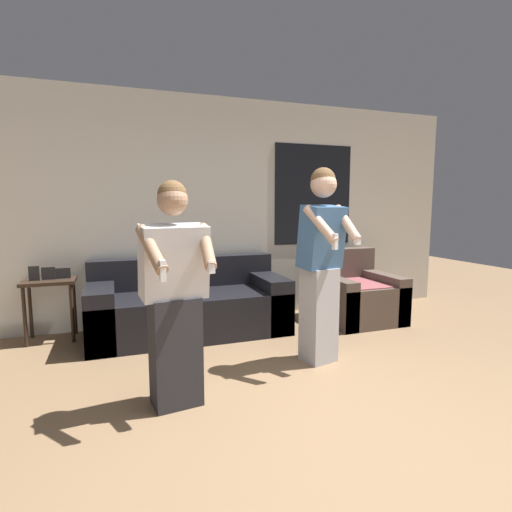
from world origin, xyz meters
TOP-DOWN VIEW (x-y plane):
  - ground_plane at (0.00, 0.00)m, footprint 14.00×14.00m
  - wall_back at (0.02, 3.04)m, footprint 6.44×0.07m
  - couch at (-0.53, 2.54)m, footprint 2.11×0.92m
  - armchair at (1.50, 2.39)m, footprint 0.88×0.93m
  - side_table at (-1.95, 2.79)m, footprint 0.51×0.38m
  - person_left at (-0.91, 0.96)m, footprint 0.50×0.52m
  - person_right at (0.43, 1.33)m, footprint 0.45×0.54m

SIDE VIEW (x-z plane):
  - ground_plane at x=0.00m, z-range 0.00..0.00m
  - armchair at x=1.50m, z-range -0.13..0.72m
  - couch at x=-0.53m, z-range -0.11..0.71m
  - side_table at x=-1.95m, z-range 0.14..0.94m
  - person_left at x=-0.91m, z-range 0.00..1.58m
  - person_right at x=0.43m, z-range 0.04..1.78m
  - wall_back at x=0.02m, z-range 0.00..2.70m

